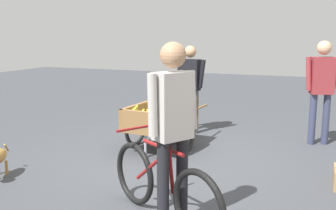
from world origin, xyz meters
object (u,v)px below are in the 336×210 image
at_px(fruit_cart, 160,121).
at_px(plastic_bucket, 136,125).
at_px(bicycle, 163,186).
at_px(bystander_person, 322,83).
at_px(vendor_person, 190,81).
at_px(cyclist_person, 173,119).

bearing_deg(fruit_cart, plastic_bucket, -135.33).
height_order(bicycle, bystander_person, bystander_person).
relative_size(fruit_cart, vendor_person, 1.09).
height_order(cyclist_person, bystander_person, cyclist_person).
relative_size(cyclist_person, bystander_person, 1.02).
height_order(fruit_cart, plastic_bucket, fruit_cart).
relative_size(fruit_cart, bicycle, 1.17).
bearing_deg(bicycle, bystander_person, 158.37).
xyz_separation_m(fruit_cart, plastic_bucket, (-0.85, -0.84, -0.32)).
relative_size(bicycle, cyclist_person, 0.85).
distance_m(cyclist_person, bystander_person, 3.66).
distance_m(vendor_person, cyclist_person, 3.53).
height_order(fruit_cart, bicycle, bicycle).
distance_m(fruit_cart, cyclist_person, 2.56).
height_order(bicycle, plastic_bucket, bicycle).
relative_size(plastic_bucket, bystander_person, 0.16).
height_order(fruit_cart, vendor_person, vendor_person).
bearing_deg(bicycle, plastic_bucket, -149.49).
bearing_deg(vendor_person, plastic_bucket, -72.74).
height_order(plastic_bucket, bystander_person, bystander_person).
xyz_separation_m(fruit_cart, vendor_person, (-1.14, 0.10, 0.49)).
bearing_deg(vendor_person, bystander_person, 91.57).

